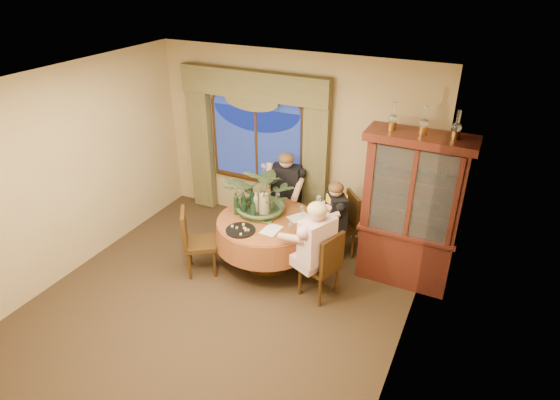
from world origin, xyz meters
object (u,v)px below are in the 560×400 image
at_px(person_pink, 317,253).
at_px(chair_right, 319,264).
at_px(chair_front_left, 201,242).
at_px(oil_lamp_left, 393,116).
at_px(oil_lamp_right, 457,125).
at_px(china_cabinet, 411,212).
at_px(oil_lamp_center, 424,120).
at_px(centerpiece_plant, 264,170).
at_px(wine_bottle_5, 252,199).
at_px(wine_bottle_4, 244,203).
at_px(wine_bottle_1, 241,200).
at_px(wine_bottle_3, 256,203).
at_px(stoneware_vase, 264,204).
at_px(chair_back_right, 339,226).
at_px(wine_bottle_0, 253,210).
at_px(dining_table, 267,242).
at_px(chair_back, 294,206).
at_px(person_scarf, 335,222).
at_px(olive_bowl, 267,221).
at_px(person_back, 286,194).

bearing_deg(person_pink, chair_right, 24.00).
bearing_deg(chair_right, chair_front_left, 116.32).
height_order(oil_lamp_left, oil_lamp_right, same).
xyz_separation_m(china_cabinet, oil_lamp_center, (0.00, 0.00, 1.23)).
relative_size(centerpiece_plant, wine_bottle_5, 3.55).
bearing_deg(wine_bottle_4, centerpiece_plant, 34.47).
distance_m(wine_bottle_1, wine_bottle_4, 0.12).
height_order(person_pink, wine_bottle_5, person_pink).
height_order(centerpiece_plant, wine_bottle_4, centerpiece_plant).
relative_size(wine_bottle_1, wine_bottle_3, 1.00).
height_order(oil_lamp_right, chair_front_left, oil_lamp_right).
bearing_deg(stoneware_vase, china_cabinet, 11.18).
height_order(chair_back_right, wine_bottle_0, wine_bottle_0).
bearing_deg(chair_back_right, stoneware_vase, 81.62).
distance_m(wine_bottle_1, wine_bottle_5, 0.16).
height_order(dining_table, chair_back, chair_back).
height_order(person_scarf, wine_bottle_5, person_scarf).
bearing_deg(wine_bottle_3, person_pink, -24.16).
xyz_separation_m(oil_lamp_left, oil_lamp_center, (0.37, 0.00, 0.00)).
bearing_deg(oil_lamp_left, olive_bowl, -158.00).
xyz_separation_m(person_back, wine_bottle_3, (-0.08, -0.83, 0.22)).
relative_size(chair_back_right, stoneware_vase, 3.09).
bearing_deg(person_scarf, chair_right, 152.13).
xyz_separation_m(chair_back, person_back, (-0.11, -0.07, 0.21)).
distance_m(oil_lamp_center, centerpiece_plant, 2.16).
distance_m(oil_lamp_left, centerpiece_plant, 1.84).
bearing_deg(wine_bottle_3, olive_bowl, -32.13).
relative_size(oil_lamp_left, person_pink, 0.24).
xyz_separation_m(oil_lamp_right, wine_bottle_5, (-2.50, -0.34, -1.37)).
bearing_deg(olive_bowl, chair_back_right, 44.96).
distance_m(chair_back_right, stoneware_vase, 1.17).
distance_m(chair_right, chair_back_right, 1.01).
bearing_deg(stoneware_vase, person_back, 91.92).
xyz_separation_m(person_back, wine_bottle_4, (-0.24, -0.91, 0.22)).
bearing_deg(wine_bottle_4, wine_bottle_0, -27.19).
xyz_separation_m(chair_right, person_back, (-1.03, 1.22, 0.21)).
relative_size(person_back, wine_bottle_3, 4.20).
distance_m(china_cabinet, chair_right, 1.35).
bearing_deg(wine_bottle_4, wine_bottle_1, 138.88).
relative_size(oil_lamp_right, stoneware_vase, 1.09).
xyz_separation_m(chair_back, wine_bottle_5, (-0.29, -0.82, 0.44)).
xyz_separation_m(dining_table, oil_lamp_right, (2.19, 0.50, 1.91)).
relative_size(china_cabinet, wine_bottle_5, 6.40).
bearing_deg(oil_lamp_left, stoneware_vase, -166.30).
relative_size(person_scarf, wine_bottle_5, 3.79).
distance_m(chair_back_right, wine_bottle_0, 1.33).
bearing_deg(person_back, wine_bottle_0, 80.39).
xyz_separation_m(wine_bottle_4, wine_bottle_5, (0.05, 0.16, 0.00)).
distance_m(chair_back_right, wine_bottle_1, 1.48).
relative_size(person_pink, wine_bottle_1, 4.29).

